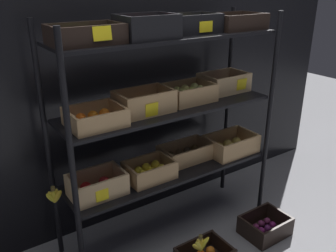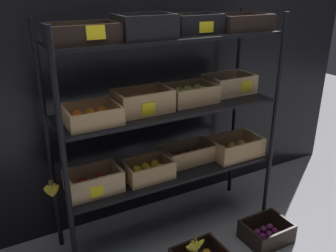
# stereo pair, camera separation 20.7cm
# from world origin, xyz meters

# --- Properties ---
(ground_plane) EXTENTS (10.00, 10.00, 0.00)m
(ground_plane) POSITION_xyz_m (0.00, 0.00, 0.00)
(ground_plane) COLOR gray
(storefront_wall) EXTENTS (3.84, 0.12, 2.24)m
(storefront_wall) POSITION_xyz_m (0.00, 0.41, 1.12)
(storefront_wall) COLOR black
(storefront_wall) RESTS_ON ground_plane
(display_rack) EXTENTS (1.55, 0.46, 1.53)m
(display_rack) POSITION_xyz_m (0.00, -0.01, 0.95)
(display_rack) COLOR black
(display_rack) RESTS_ON ground_plane
(crate_ground_plum) EXTENTS (0.32, 0.25, 0.14)m
(crate_ground_plum) POSITION_xyz_m (0.55, -0.43, 0.05)
(crate_ground_plum) COLOR black
(crate_ground_plum) RESTS_ON ground_plane
(banana_bunch_loose) EXTENTS (0.15, 0.05, 0.12)m
(banana_bunch_loose) POSITION_xyz_m (-0.04, -0.42, 0.17)
(banana_bunch_loose) COLOR brown
(banana_bunch_loose) RESTS_ON crate_ground_tangerine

